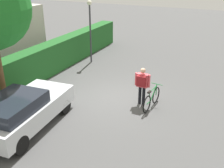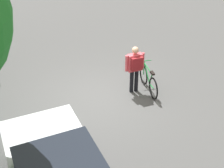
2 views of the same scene
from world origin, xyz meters
name	(u,v)px [view 2 (image 2 of 2)]	position (x,y,z in m)	size (l,w,h in m)	color
ground_plane	(100,98)	(0.00, 0.00, 0.00)	(60.00, 60.00, 0.00)	#4B4B4B
bicycle	(148,80)	(-0.09, -1.69, 0.40)	(1.68, 0.50, 0.90)	black
person_rider	(135,66)	(-0.01, -1.22, 1.00)	(0.35, 0.67, 1.65)	black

